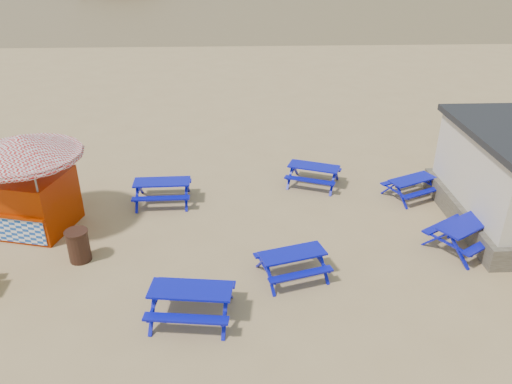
{
  "coord_description": "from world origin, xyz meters",
  "views": [
    {
      "loc": [
        -0.1,
        -12.6,
        8.3
      ],
      "look_at": [
        0.51,
        1.5,
        1.0
      ],
      "focal_mm": 35.0,
      "sensor_mm": 36.0,
      "label": 1
    }
  ],
  "objects_px": {
    "picnic_table_blue_b": "(313,175)",
    "ice_cream_kiosk": "(27,172)",
    "picnic_table_blue_a": "(163,192)",
    "litter_bin": "(78,245)"
  },
  "relations": [
    {
      "from": "picnic_table_blue_a",
      "to": "litter_bin",
      "type": "relative_size",
      "value": 2.03
    },
    {
      "from": "picnic_table_blue_b",
      "to": "ice_cream_kiosk",
      "type": "height_order",
      "value": "ice_cream_kiosk"
    },
    {
      "from": "picnic_table_blue_b",
      "to": "litter_bin",
      "type": "bearing_deg",
      "value": -126.89
    },
    {
      "from": "picnic_table_blue_a",
      "to": "litter_bin",
      "type": "height_order",
      "value": "litter_bin"
    },
    {
      "from": "ice_cream_kiosk",
      "to": "litter_bin",
      "type": "bearing_deg",
      "value": -32.01
    },
    {
      "from": "picnic_table_blue_b",
      "to": "ice_cream_kiosk",
      "type": "xyz_separation_m",
      "value": [
        -9.13,
        -2.67,
        1.58
      ]
    },
    {
      "from": "picnic_table_blue_b",
      "to": "ice_cream_kiosk",
      "type": "relative_size",
      "value": 0.53
    },
    {
      "from": "picnic_table_blue_a",
      "to": "picnic_table_blue_b",
      "type": "bearing_deg",
      "value": 10.32
    },
    {
      "from": "picnic_table_blue_a",
      "to": "litter_bin",
      "type": "distance_m",
      "value": 3.92
    },
    {
      "from": "picnic_table_blue_a",
      "to": "ice_cream_kiosk",
      "type": "xyz_separation_m",
      "value": [
        -3.73,
        -1.55,
        1.56
      ]
    }
  ]
}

